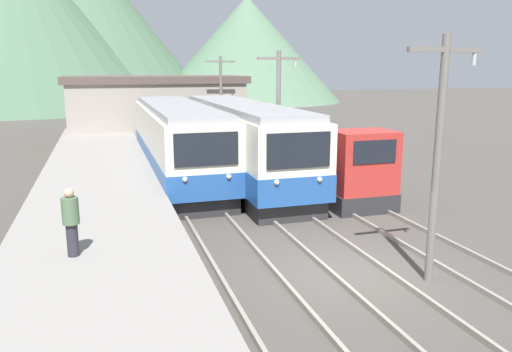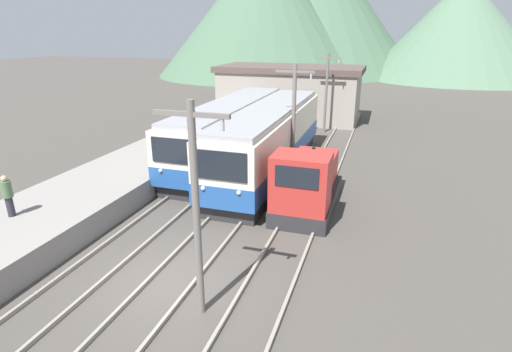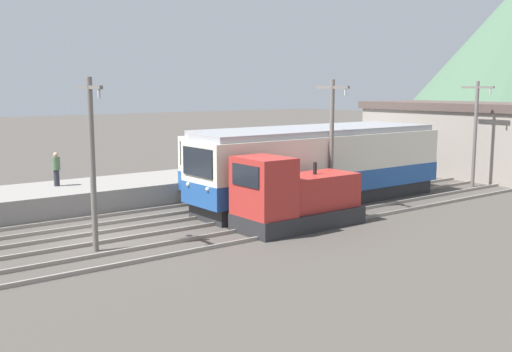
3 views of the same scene
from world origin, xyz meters
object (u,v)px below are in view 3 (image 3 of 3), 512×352
Objects in this scene: commuter_train_center at (323,169)px; catenary_mast_mid at (332,139)px; shunting_locomotive at (293,199)px; commuter_train_left at (304,162)px; person_on_platform at (56,168)px; catenary_mast_near at (92,157)px; catenary_mast_far at (475,129)px.

commuter_train_center is 2.38m from catenary_mast_mid.
shunting_locomotive is 4.40m from catenary_mast_mid.
catenary_mast_mid is at bearing -27.20° from commuter_train_left.
person_on_platform is at bearing -123.12° from commuter_train_center.
catenary_mast_mid is at bearing 49.07° from person_on_platform.
person_on_platform is (-9.95, -6.20, 0.69)m from shunting_locomotive.
commuter_train_center is 12.45m from catenary_mast_near.
catenary_mast_near is at bearing -10.66° from person_on_platform.
catenary_mast_mid reaches higher than shunting_locomotive.
catenary_mast_far reaches higher than commuter_train_left.
commuter_train_left is at bearing -115.25° from catenary_mast_far.
commuter_train_center is at bearing -98.21° from catenary_mast_far.
catenary_mast_mid reaches higher than commuter_train_left.
person_on_platform is (-8.46, -21.11, -1.41)m from catenary_mast_far.
shunting_locomotive is 0.90× the size of catenary_mast_mid.
commuter_train_center reaches higher than person_on_platform.
person_on_platform is (-4.15, -11.97, 0.22)m from commuter_train_left.
shunting_locomotive is 0.90× the size of catenary_mast_far.
commuter_train_center is at bearing 56.88° from person_on_platform.
commuter_train_left reaches higher than shunting_locomotive.
person_on_platform is at bearing -109.13° from commuter_train_left.
catenary_mast_far is (0.00, 22.71, 0.00)m from catenary_mast_near.
commuter_train_left is at bearing 135.11° from shunting_locomotive.
catenary_mast_near is 11.35m from catenary_mast_mid.
catenary_mast_far is (1.51, 10.45, 1.60)m from commuter_train_center.
commuter_train_center is 2.39× the size of catenary_mast_far.
person_on_platform is (-6.95, -10.66, 0.19)m from commuter_train_center.
commuter_train_left is 5.11m from catenary_mast_mid.
catenary_mast_mid is (0.00, 11.35, 0.00)m from catenary_mast_near.
catenary_mast_mid is at bearing 112.70° from shunting_locomotive.
catenary_mast_near is (-1.49, -7.79, 2.11)m from shunting_locomotive.
catenary_mast_near is 8.73m from person_on_platform.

